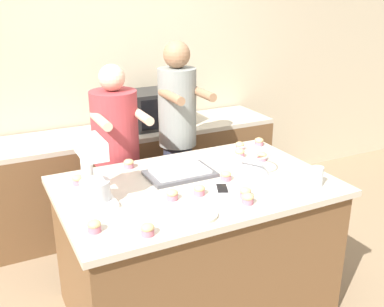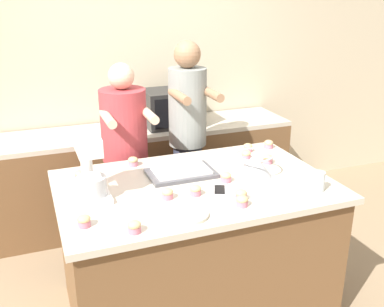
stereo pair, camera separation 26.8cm
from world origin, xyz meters
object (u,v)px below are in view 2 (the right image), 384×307
person_left (126,161)px  cupcake_4 (195,190)px  cupcake_7 (241,195)px  cupcake_12 (248,148)px  mixing_bowl (254,164)px  cupcake_0 (226,177)px  cupcake_10 (134,227)px  baking_tray (181,172)px  cupcake_9 (246,155)px  small_plate (190,215)px  stand_mixer (90,170)px  microwave_oven (173,108)px  cupcake_6 (80,175)px  cupcake_1 (269,144)px  cupcake_2 (133,161)px  cupcake_11 (84,221)px  cupcake_5 (268,159)px  drinking_glass (319,181)px  cupcake_3 (242,201)px  cupcake_8 (167,194)px  cell_phone (220,190)px  person_right (188,142)px

person_left → cupcake_4: (0.21, -0.94, 0.13)m
cupcake_7 → cupcake_12: bearing=59.8°
mixing_bowl → cupcake_7: 0.38m
cupcake_0 → cupcake_10: same height
cupcake_7 → baking_tray: bearing=113.1°
cupcake_9 → small_plate: bearing=-135.5°
stand_mixer → microwave_oven: bearing=54.8°
cupcake_4 → cupcake_6: size_ratio=1.00×
cupcake_7 → cupcake_1: bearing=50.5°
cupcake_2 → cupcake_7: 0.87m
baking_tray → cupcake_11: size_ratio=6.33×
baking_tray → cupcake_10: bearing=-127.3°
stand_mixer → small_plate: size_ratio=1.92×
cupcake_5 → cupcake_9: 0.16m
cupcake_10 → cupcake_2: bearing=76.7°
cupcake_2 → cupcake_7: same height
drinking_glass → cupcake_11: (-1.37, 0.06, -0.03)m
cupcake_7 → small_plate: bearing=-166.2°
cupcake_12 → small_plate: bearing=-133.7°
cupcake_3 → cupcake_10: bearing=-173.9°
microwave_oven → cupcake_11: 1.98m
cupcake_2 → stand_mixer: bearing=-131.3°
cupcake_5 → cupcake_8: 0.87m
mixing_bowl → small_plate: (-0.58, -0.37, -0.07)m
cupcake_9 → cupcake_6: bearing=177.8°
small_plate → cupcake_0: cupcake_0 is taller
cupcake_2 → cupcake_11: 0.85m
cupcake_7 → cupcake_12: (0.41, 0.71, 0.00)m
cell_phone → cupcake_12: cupcake_12 is taller
cupcake_6 → small_plate: bearing=-55.8°
cell_phone → cupcake_9: size_ratio=2.34×
drinking_glass → cupcake_12: drinking_glass is taller
person_right → cupcake_12: bearing=-48.8°
person_right → cupcake_9: size_ratio=24.93×
cupcake_8 → microwave_oven: bearing=70.4°
cupcake_8 → cupcake_12: (0.80, 0.54, 0.00)m
cupcake_6 → baking_tray: bearing=-14.1°
stand_mixer → cupcake_9: size_ratio=5.57×
person_right → cupcake_2: size_ratio=24.93×
cupcake_0 → person_right: bearing=86.5°
cupcake_4 → cupcake_7: size_ratio=1.00×
cupcake_9 → mixing_bowl: bearing=-108.0°
cupcake_1 → cupcake_3: (-0.63, -0.80, 0.00)m
cupcake_5 → cupcake_3: bearing=-131.5°
stand_mixer → mixing_bowl: bearing=-3.2°
small_plate → cupcake_5: bearing=34.5°
cupcake_5 → cupcake_7: same height
person_left → cupcake_0: size_ratio=22.94×
person_left → stand_mixer: (-0.37, -0.75, 0.27)m
cupcake_10 → cupcake_12: (1.07, 0.85, 0.00)m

